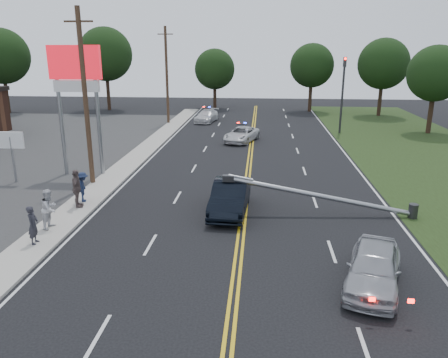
# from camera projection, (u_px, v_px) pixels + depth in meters

# --- Properties ---
(ground) EXTENTS (120.00, 120.00, 0.00)m
(ground) POSITION_uv_depth(u_px,v_px,m) (233.00, 303.00, 13.95)
(ground) COLOR black
(ground) RESTS_ON ground
(sidewalk) EXTENTS (1.80, 70.00, 0.12)m
(sidewalk) POSITION_uv_depth(u_px,v_px,m) (94.00, 194.00, 24.15)
(sidewalk) COLOR #A6A296
(sidewalk) RESTS_ON ground
(centerline_yellow) EXTENTS (0.36, 80.00, 0.00)m
(centerline_yellow) POSITION_uv_depth(u_px,v_px,m) (245.00, 199.00, 23.49)
(centerline_yellow) COLOR gold
(centerline_yellow) RESTS_ON ground
(pylon_sign) EXTENTS (3.20, 0.35, 8.00)m
(pylon_sign) POSITION_uv_depth(u_px,v_px,m) (76.00, 79.00, 26.44)
(pylon_sign) COLOR gray
(pylon_sign) RESTS_ON ground
(small_sign) EXTENTS (1.60, 0.14, 3.10)m
(small_sign) POSITION_uv_depth(u_px,v_px,m) (11.00, 144.00, 25.86)
(small_sign) COLOR gray
(small_sign) RESTS_ON ground
(traffic_signal) EXTENTS (0.28, 0.41, 7.05)m
(traffic_signal) POSITION_uv_depth(u_px,v_px,m) (343.00, 89.00, 40.69)
(traffic_signal) COLOR #2D2D30
(traffic_signal) RESTS_ON ground
(fallen_streetlight) EXTENTS (9.36, 0.44, 1.91)m
(fallen_streetlight) POSITION_uv_depth(u_px,v_px,m) (331.00, 198.00, 20.98)
(fallen_streetlight) COLOR #2D2D30
(fallen_streetlight) RESTS_ON ground
(utility_pole_mid) EXTENTS (1.60, 0.28, 10.00)m
(utility_pole_mid) POSITION_uv_depth(u_px,v_px,m) (85.00, 98.00, 24.68)
(utility_pole_mid) COLOR #382619
(utility_pole_mid) RESTS_ON ground
(utility_pole_far) EXTENTS (1.60, 0.28, 10.00)m
(utility_pole_far) POSITION_uv_depth(u_px,v_px,m) (167.00, 75.00, 45.68)
(utility_pole_far) COLOR #382619
(utility_pole_far) RESTS_ON ground
(tree_4) EXTENTS (6.69, 6.69, 10.24)m
(tree_4) POSITION_uv_depth(u_px,v_px,m) (1.00, 56.00, 53.05)
(tree_4) COLOR black
(tree_4) RESTS_ON ground
(tree_5) EXTENTS (6.77, 6.77, 10.48)m
(tree_5) POSITION_uv_depth(u_px,v_px,m) (105.00, 54.00, 55.61)
(tree_5) COLOR black
(tree_5) RESTS_ON ground
(tree_6) EXTENTS (5.27, 5.27, 7.81)m
(tree_6) POSITION_uv_depth(u_px,v_px,m) (215.00, 69.00, 57.54)
(tree_6) COLOR black
(tree_6) RESTS_ON ground
(tree_7) EXTENTS (5.46, 5.46, 8.47)m
(tree_7) POSITION_uv_depth(u_px,v_px,m) (312.00, 66.00, 54.72)
(tree_7) COLOR black
(tree_7) RESTS_ON ground
(tree_8) EXTENTS (5.90, 5.90, 9.02)m
(tree_8) POSITION_uv_depth(u_px,v_px,m) (384.00, 64.00, 51.00)
(tree_8) COLOR black
(tree_8) RESTS_ON ground
(tree_9) EXTENTS (5.15, 5.15, 8.16)m
(tree_9) POSITION_uv_depth(u_px,v_px,m) (436.00, 74.00, 40.28)
(tree_9) COLOR black
(tree_9) RESTS_ON ground
(crashed_sedan) EXTENTS (1.90, 4.85, 1.57)m
(crashed_sedan) POSITION_uv_depth(u_px,v_px,m) (230.00, 197.00, 21.46)
(crashed_sedan) COLOR black
(crashed_sedan) RESTS_ON ground
(waiting_sedan) EXTENTS (2.89, 4.55, 1.44)m
(waiting_sedan) POSITION_uv_depth(u_px,v_px,m) (374.00, 267.00, 14.70)
(waiting_sedan) COLOR #A5A6AD
(waiting_sedan) RESTS_ON ground
(emergency_a) EXTENTS (3.35, 4.93, 1.25)m
(emergency_a) POSITION_uv_depth(u_px,v_px,m) (242.00, 134.00, 37.89)
(emergency_a) COLOR silver
(emergency_a) RESTS_ON ground
(emergency_b) EXTENTS (2.58, 4.78, 1.32)m
(emergency_b) POSITION_uv_depth(u_px,v_px,m) (207.00, 116.00, 48.02)
(emergency_b) COLOR silver
(emergency_b) RESTS_ON ground
(bystander_a) EXTENTS (0.44, 0.62, 1.61)m
(bystander_a) POSITION_uv_depth(u_px,v_px,m) (33.00, 225.00, 17.71)
(bystander_a) COLOR #27262E
(bystander_a) RESTS_ON sidewalk
(bystander_b) EXTENTS (0.76, 0.93, 1.79)m
(bystander_b) POSITION_uv_depth(u_px,v_px,m) (50.00, 209.00, 19.26)
(bystander_b) COLOR silver
(bystander_b) RESTS_ON sidewalk
(bystander_c) EXTENTS (0.88, 1.15, 1.57)m
(bystander_c) POSITION_uv_depth(u_px,v_px,m) (83.00, 187.00, 22.62)
(bystander_c) COLOR #1A2542
(bystander_c) RESTS_ON sidewalk
(bystander_d) EXTENTS (0.73, 1.22, 1.94)m
(bystander_d) POSITION_uv_depth(u_px,v_px,m) (77.00, 189.00, 21.76)
(bystander_d) COLOR #5C4C4A
(bystander_d) RESTS_ON sidewalk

